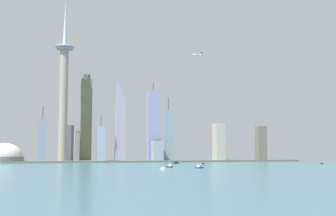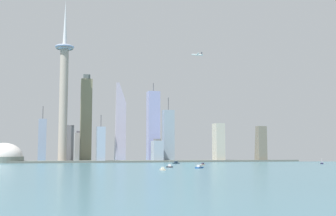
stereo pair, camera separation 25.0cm
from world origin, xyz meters
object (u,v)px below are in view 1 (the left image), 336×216
(skyscraper_8, at_px, (67,144))
(boat_6, at_px, (203,164))
(stadium_dome, at_px, (4,157))
(skyscraper_3, at_px, (120,122))
(skyscraper_11, at_px, (260,144))
(skyscraper_0, at_px, (168,136))
(boat_4, at_px, (176,163))
(skyscraper_1, at_px, (42,140))
(airplane, at_px, (197,55))
(skyscraper_12, at_px, (219,143))
(boat_2, at_px, (199,167))
(skyscraper_5, at_px, (188,137))
(skyscraper_13, at_px, (153,126))
(skyscraper_10, at_px, (157,151))
(skyscraper_9, at_px, (204,138))
(observation_tower, at_px, (64,87))
(skyscraper_7, at_px, (79,147))
(skyscraper_2, at_px, (101,145))
(boat_0, at_px, (163,169))
(boat_1, at_px, (170,166))
(skyscraper_4, at_px, (153,140))
(boat_5, at_px, (322,163))
(skyscraper_6, at_px, (86,119))

(skyscraper_8, height_order, boat_6, skyscraper_8)
(stadium_dome, xyz_separation_m, skyscraper_3, (240.78, 65.79, 77.49))
(skyscraper_8, xyz_separation_m, skyscraper_11, (421.41, -59.49, 0.84))
(skyscraper_0, height_order, boat_4, skyscraper_0)
(skyscraper_1, bearing_deg, airplane, -20.01)
(skyscraper_11, height_order, skyscraper_12, skyscraper_12)
(boat_2, height_order, boat_6, boat_2)
(skyscraper_1, relative_size, boat_6, 13.39)
(skyscraper_5, bearing_deg, skyscraper_8, -171.45)
(skyscraper_12, relative_size, boat_6, 9.26)
(skyscraper_13, relative_size, boat_2, 11.65)
(skyscraper_10, height_order, boat_6, skyscraper_10)
(skyscraper_3, height_order, skyscraper_9, skyscraper_3)
(stadium_dome, bearing_deg, skyscraper_11, -2.52)
(observation_tower, bearing_deg, skyscraper_5, 14.81)
(skyscraper_0, height_order, skyscraper_7, skyscraper_0)
(skyscraper_7, distance_m, skyscraper_10, 189.49)
(skyscraper_12, height_order, boat_2, skyscraper_12)
(skyscraper_1, xyz_separation_m, skyscraper_13, (235.99, -50.49, 31.26))
(skyscraper_5, xyz_separation_m, skyscraper_10, (-102.89, -95.70, -33.07))
(skyscraper_2, distance_m, skyscraper_11, 358.98)
(skyscraper_7, xyz_separation_m, boat_0, (47.70, -521.65, -31.51))
(skyscraper_3, bearing_deg, boat_6, -76.75)
(skyscraper_8, relative_size, boat_0, 6.71)
(boat_1, distance_m, boat_2, 46.73)
(boat_2, bearing_deg, skyscraper_3, -132.71)
(skyscraper_3, bearing_deg, boat_1, -90.74)
(skyscraper_0, xyz_separation_m, skyscraper_3, (-96.96, 55.52, 31.93))
(stadium_dome, bearing_deg, skyscraper_3, 15.28)
(observation_tower, bearing_deg, skyscraper_0, 2.58)
(skyscraper_4, bearing_deg, boat_4, -94.36)
(stadium_dome, bearing_deg, boat_4, -24.82)
(skyscraper_1, bearing_deg, skyscraper_4, 3.76)
(boat_2, xyz_separation_m, boat_5, (282.32, 133.02, -0.02))
(skyscraper_7, bearing_deg, skyscraper_2, -75.56)
(skyscraper_13, bearing_deg, skyscraper_10, -93.74)
(stadium_dome, distance_m, skyscraper_4, 340.86)
(boat_5, bearing_deg, boat_4, -88.18)
(skyscraper_12, bearing_deg, skyscraper_0, 163.04)
(boat_4, height_order, boat_5, boat_5)
(skyscraper_0, xyz_separation_m, skyscraper_8, (-215.87, 25.36, -18.06))
(skyscraper_5, height_order, boat_5, skyscraper_5)
(boat_5, height_order, airplane, airplane)
(skyscraper_6, height_order, skyscraper_8, skyscraper_6)
(skyscraper_3, relative_size, skyscraper_13, 1.01)
(boat_2, distance_m, boat_4, 236.19)
(skyscraper_1, distance_m, boat_2, 494.43)
(skyscraper_6, distance_m, skyscraper_13, 147.73)
(skyscraper_7, distance_m, boat_4, 284.63)
(skyscraper_4, distance_m, boat_2, 475.83)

